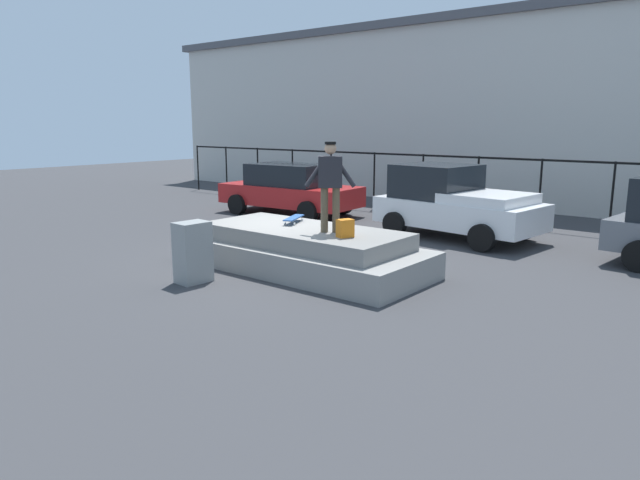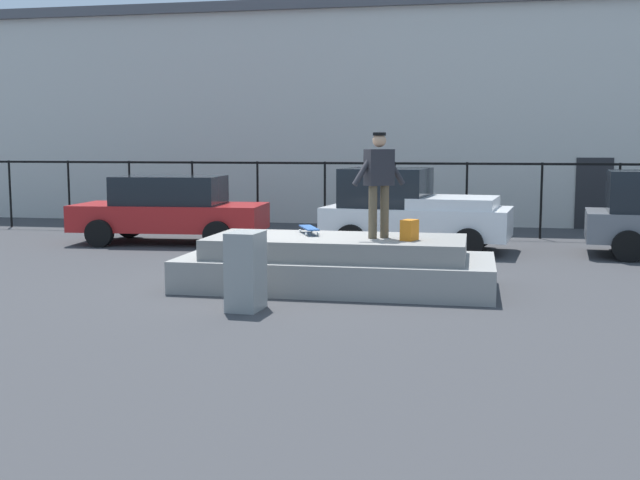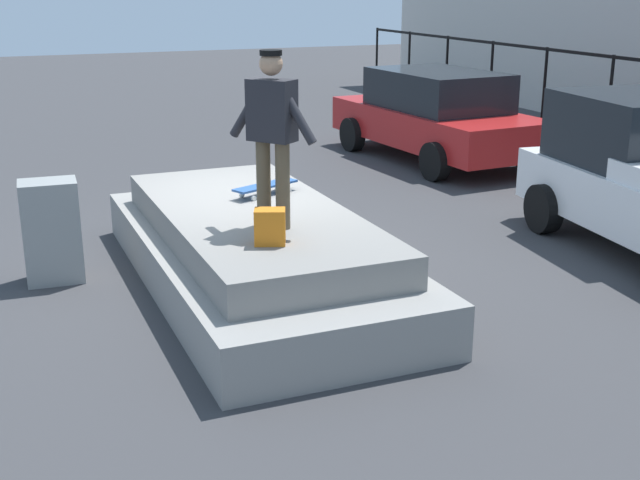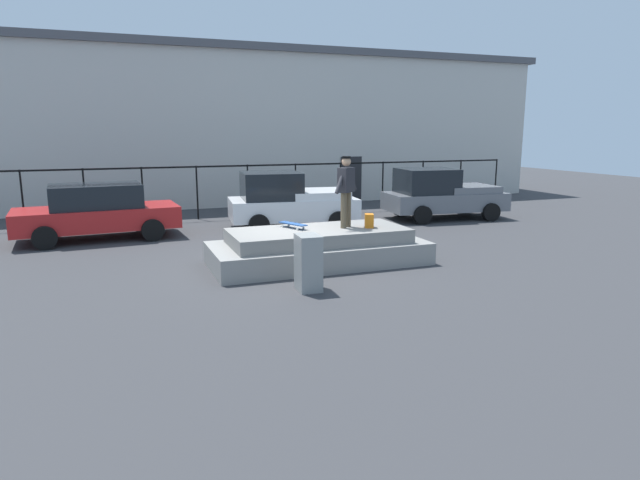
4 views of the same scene
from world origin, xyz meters
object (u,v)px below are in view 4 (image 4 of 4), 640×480
object	(u,v)px
skateboard	(293,224)
car_white_pickup_mid	(289,200)
backpack	(369,221)
skateboarder	(346,186)
car_grey_pickup_far	(441,194)
utility_box	(308,263)
car_red_sedan_near	(97,211)

from	to	relation	value
skateboard	car_white_pickup_mid	xyz separation A→B (m)	(1.34, 4.61, -0.04)
skateboard	backpack	size ratio (longest dim) A/B	2.55
backpack	car_white_pickup_mid	world-z (taller)	car_white_pickup_mid
skateboarder	car_white_pickup_mid	size ratio (longest dim) A/B	0.40
backpack	car_grey_pickup_far	bearing A→B (deg)	155.30
skateboarder	utility_box	size ratio (longest dim) A/B	1.51
skateboarder	car_red_sedan_near	world-z (taller)	skateboarder
skateboard	car_red_sedan_near	distance (m)	6.54
skateboard	car_grey_pickup_far	size ratio (longest dim) A/B	0.19
skateboard	utility_box	world-z (taller)	utility_box
car_white_pickup_mid	utility_box	size ratio (longest dim) A/B	3.80
skateboard	backpack	distance (m)	1.83
backpack	car_red_sedan_near	distance (m)	8.18
car_white_pickup_mid	backpack	bearing A→B (deg)	-85.60
skateboarder	skateboard	xyz separation A→B (m)	(-1.22, 0.34, -0.88)
backpack	skateboarder	bearing A→B (deg)	-91.30
car_red_sedan_near	car_white_pickup_mid	size ratio (longest dim) A/B	1.09
car_white_pickup_mid	car_grey_pickup_far	size ratio (longest dim) A/B	0.97
skateboard	skateboarder	bearing A→B (deg)	-15.47
utility_box	car_white_pickup_mid	bearing A→B (deg)	79.23
backpack	utility_box	world-z (taller)	backpack
skateboard	car_grey_pickup_far	xyz separation A→B (m)	(7.04, 4.50, -0.05)
car_grey_pickup_far	skateboarder	bearing A→B (deg)	-140.25
backpack	utility_box	size ratio (longest dim) A/B	0.29
skateboarder	car_red_sedan_near	size ratio (longest dim) A/B	0.37
skateboard	car_red_sedan_near	xyz separation A→B (m)	(-4.43, 4.80, -0.12)
skateboarder	car_grey_pickup_far	xyz separation A→B (m)	(5.82, 4.84, -0.93)
skateboard	utility_box	distance (m)	2.37
car_red_sedan_near	car_white_pickup_mid	xyz separation A→B (m)	(5.78, -0.20, 0.08)
skateboarder	car_white_pickup_mid	world-z (taller)	skateboarder
car_red_sedan_near	car_grey_pickup_far	size ratio (longest dim) A/B	1.05
car_white_pickup_mid	utility_box	world-z (taller)	car_white_pickup_mid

